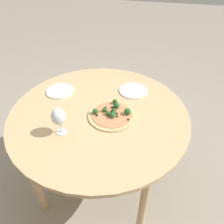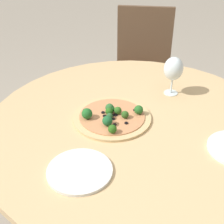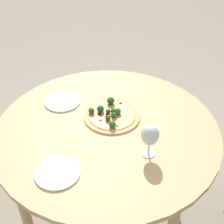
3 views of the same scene
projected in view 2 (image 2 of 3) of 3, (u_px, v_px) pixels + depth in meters
The scene contains 5 objects.
dining_table at pixel (135, 135), 1.25m from camera, with size 1.16×1.16×0.72m.
chair at pixel (143, 68), 2.16m from camera, with size 0.44×0.44×0.88m.
pizza at pixel (112, 116), 1.21m from camera, with size 0.31×0.31×0.06m.
wine_glass at pixel (173, 69), 1.33m from camera, with size 0.08×0.08×0.17m.
plate_far at pixel (80, 171), 0.97m from camera, with size 0.21×0.21×0.01m.
Camera 2 is at (-0.07, -1.00, 1.41)m, focal length 50.00 mm.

